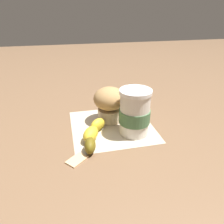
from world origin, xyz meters
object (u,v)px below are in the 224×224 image
Objects in this scene: muffin at (109,103)px; sugar_packet at (77,159)px; coffee_cup at (135,113)px; banana at (93,134)px.

muffin is 0.22m from sugar_packet.
coffee_cup is at bearing -151.58° from sugar_packet.
muffin reaches higher than sugar_packet.
coffee_cup is 1.19× the size of muffin.
banana reaches higher than sugar_packet.
coffee_cup is 0.13m from banana.
coffee_cup is 0.10m from muffin.
muffin is 0.13m from banana.
sugar_packet is at bearing 56.87° from muffin.
sugar_packet is (0.17, 0.09, -0.06)m from coffee_cup.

